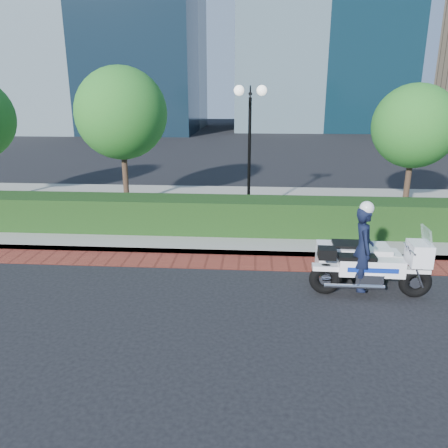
# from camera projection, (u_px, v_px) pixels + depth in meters

# --- Properties ---
(ground) EXTENTS (120.00, 120.00, 0.00)m
(ground) POSITION_uv_depth(u_px,v_px,m) (199.00, 287.00, 9.75)
(ground) COLOR black
(ground) RESTS_ON ground
(brick_strip) EXTENTS (60.00, 1.00, 0.01)m
(brick_strip) POSITION_uv_depth(u_px,v_px,m) (206.00, 261.00, 11.18)
(brick_strip) COLOR maroon
(brick_strip) RESTS_ON ground
(sidewalk) EXTENTS (60.00, 8.00, 0.15)m
(sidewalk) POSITION_uv_depth(u_px,v_px,m) (220.00, 212.00, 15.45)
(sidewalk) COLOR gray
(sidewalk) RESTS_ON ground
(hedge_main) EXTENTS (18.00, 1.20, 1.00)m
(hedge_main) POSITION_uv_depth(u_px,v_px,m) (214.00, 215.00, 12.99)
(hedge_main) COLOR black
(hedge_main) RESTS_ON sidewalk
(lamppost) EXTENTS (1.02, 0.70, 4.21)m
(lamppost) POSITION_uv_depth(u_px,v_px,m) (250.00, 131.00, 13.78)
(lamppost) COLOR black
(lamppost) RESTS_ON sidewalk
(tree_b) EXTENTS (3.20, 3.20, 4.89)m
(tree_b) POSITION_uv_depth(u_px,v_px,m) (121.00, 113.00, 15.18)
(tree_b) COLOR #332319
(tree_b) RESTS_ON sidewalk
(tree_c) EXTENTS (2.80, 2.80, 4.30)m
(tree_c) POSITION_uv_depth(u_px,v_px,m) (414.00, 126.00, 14.61)
(tree_c) COLOR #332319
(tree_c) RESTS_ON sidewalk
(police_motorcycle) EXTENTS (2.55, 1.80, 2.07)m
(police_motorcycle) POSITION_uv_depth(u_px,v_px,m) (363.00, 258.00, 9.50)
(police_motorcycle) COLOR black
(police_motorcycle) RESTS_ON ground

